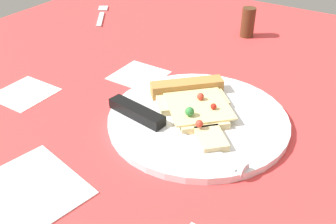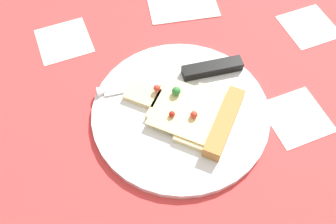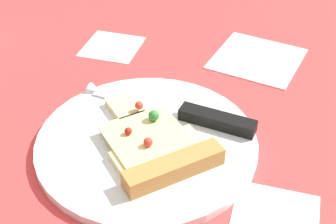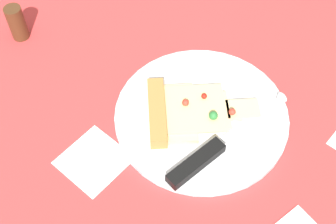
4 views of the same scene
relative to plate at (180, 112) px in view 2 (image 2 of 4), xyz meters
The scene contains 4 objects.
ground_plane 4.54cm from the plate, 106.15° to the right, with size 122.21×122.21×3.00cm.
plate is the anchor object (origin of this frame).
pizza_slice 2.90cm from the plate, 135.02° to the right, with size 17.86×17.78×2.69cm.
knife 6.75cm from the plate, 29.51° to the right, with size 5.45×24.06×2.45cm.
Camera 2 is at (-26.71, 17.16, 49.60)cm, focal length 39.81 mm.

